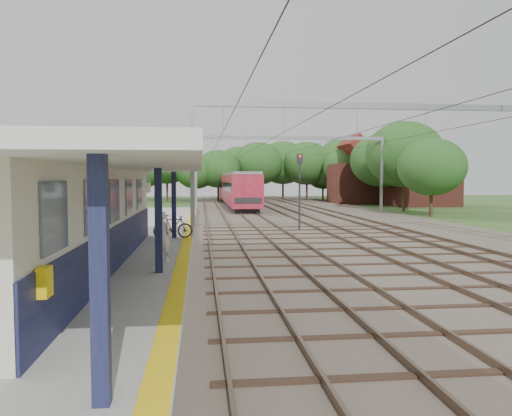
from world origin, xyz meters
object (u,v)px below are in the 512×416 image
train (234,188)px  bicycle (173,227)px  signal_post (300,181)px  person (162,236)px

train → bicycle: bearing=-98.5°
bicycle → train: train is taller
train → signal_post: 30.97m
person → train: train is taller
bicycle → train: 36.82m
person → train: size_ratio=0.05×
person → bicycle: person is taller
train → signal_post: size_ratio=7.49×
signal_post → bicycle: bearing=-148.2°
person → train: 43.47m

